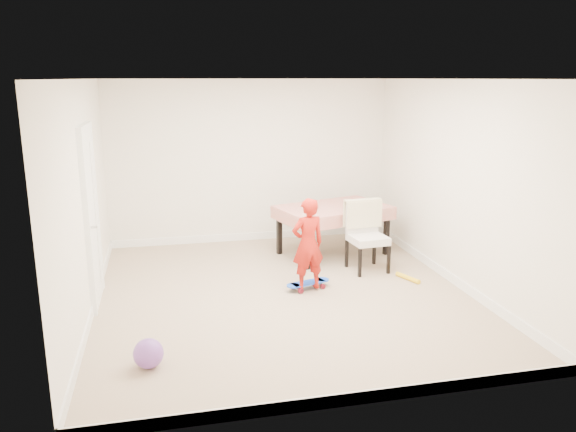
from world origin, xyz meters
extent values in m
plane|color=tan|center=(0.00, 0.00, 0.00)|extent=(5.00, 5.00, 0.00)
cube|color=white|center=(0.00, 0.00, 2.58)|extent=(4.50, 5.00, 0.04)
cube|color=white|center=(0.00, 2.48, 1.30)|extent=(4.50, 0.04, 2.60)
cube|color=white|center=(0.00, -2.48, 1.30)|extent=(4.50, 0.04, 2.60)
cube|color=white|center=(-2.23, 0.00, 1.30)|extent=(0.04, 5.00, 2.60)
cube|color=white|center=(2.23, 0.00, 1.30)|extent=(0.04, 5.00, 2.60)
cube|color=white|center=(-2.22, 0.30, 1.02)|extent=(0.11, 0.94, 2.11)
cube|color=white|center=(0.00, 2.49, 0.06)|extent=(4.50, 0.02, 0.12)
cube|color=white|center=(0.00, -2.49, 0.06)|extent=(4.50, 0.02, 0.12)
cube|color=white|center=(-2.24, 0.00, 0.06)|extent=(0.02, 5.00, 0.12)
cube|color=white|center=(2.24, 0.00, 0.06)|extent=(0.02, 5.00, 0.12)
imported|color=red|center=(0.32, 0.05, 0.58)|extent=(0.47, 0.35, 1.16)
sphere|color=purple|center=(-1.60, -1.49, 0.14)|extent=(0.28, 0.28, 0.28)
cylinder|color=yellow|center=(1.72, 0.14, 0.03)|extent=(0.20, 0.39, 0.06)
camera|label=1|loc=(-1.38, -6.37, 2.61)|focal=35.00mm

